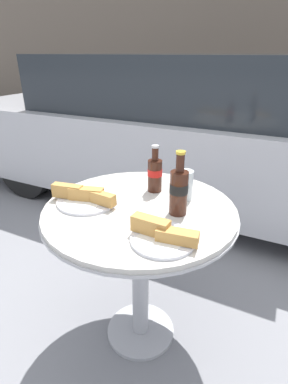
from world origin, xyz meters
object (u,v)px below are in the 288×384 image
drinking_glass (185,186)px  cola_bottle_right (179,190)px  parked_car (192,131)px  bistro_table (140,234)px  lunch_plate_near (86,197)px  cola_bottle_left (155,173)px  lunch_plate_far (162,235)px

drinking_glass → cola_bottle_right: bearing=-81.6°
drinking_glass → parked_car: bearing=106.6°
bistro_table → lunch_plate_near: 0.28m
bistro_table → cola_bottle_left: cola_bottle_left is taller
cola_bottle_left → bistro_table: bearing=-86.4°
cola_bottle_right → lunch_plate_far: cola_bottle_right is taller
cola_bottle_left → parked_car: bearing=101.9°
cola_bottle_left → lunch_plate_near: bearing=-132.1°
bistro_table → drinking_glass: 0.28m
lunch_plate_near → parked_car: size_ratio=0.06×
cola_bottle_right → parked_car: (-0.51, 1.78, -0.21)m
lunch_plate_near → cola_bottle_right: bearing=12.1°
bistro_table → cola_bottle_right: size_ratio=3.16×
lunch_plate_far → parked_car: 2.05m
bistro_table → lunch_plate_near: (-0.22, -0.06, 0.16)m
lunch_plate_far → parked_car: bearing=105.0°
cola_bottle_right → parked_car: 1.86m
cola_bottle_right → lunch_plate_near: bearing=-167.9°
cola_bottle_right → lunch_plate_far: 0.22m
bistro_table → parked_car: bearing=101.1°
drinking_glass → parked_car: parked_car is taller
cola_bottle_right → drinking_glass: 0.14m
cola_bottle_right → lunch_plate_far: size_ratio=1.06×
lunch_plate_near → lunch_plate_far: (0.40, -0.12, -0.00)m
parked_car → lunch_plate_near: bearing=-86.0°
cola_bottle_left → lunch_plate_far: bearing=-62.0°
cola_bottle_right → drinking_glass: size_ratio=1.98×
bistro_table → cola_bottle_right: 0.28m
parked_car → lunch_plate_far: bearing=-75.0°
bistro_table → parked_car: parked_car is taller
cola_bottle_left → lunch_plate_far: (0.19, -0.35, -0.06)m
bistro_table → lunch_plate_far: 0.30m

